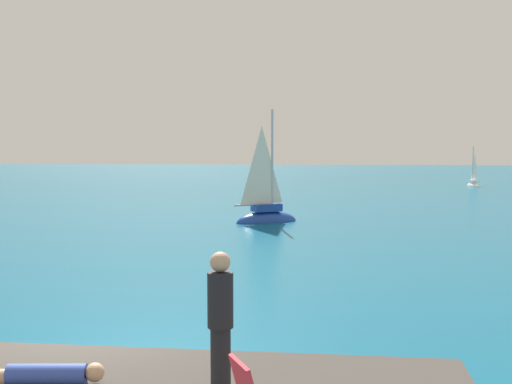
# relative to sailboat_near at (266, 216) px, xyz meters

# --- Properties ---
(sailboat_near) EXTENTS (3.05, 2.23, 5.56)m
(sailboat_near) POSITION_rel_sailboat_near_xyz_m (0.00, 0.00, 0.00)
(sailboat_near) COLOR #193D99
(sailboat_near) RESTS_ON ground
(sailboat_far) EXTENTS (0.89, 1.88, 3.43)m
(sailboat_far) POSITION_rel_sailboat_near_xyz_m (15.08, 22.12, -0.12)
(sailboat_far) COLOR white
(sailboat_far) RESTS_ON ground
(person_sunbather) EXTENTS (1.76, 0.33, 0.25)m
(person_sunbather) POSITION_rel_sailboat_near_xyz_m (-1.61, -21.63, 0.80)
(person_sunbather) COLOR #334CB2
(person_sunbather) RESTS_ON shore_ledge
(person_standing) EXTENTS (0.28, 0.28, 1.62)m
(person_standing) POSITION_rel_sailboat_near_xyz_m (0.56, -21.91, 1.55)
(person_standing) COLOR black
(person_standing) RESTS_ON shore_ledge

